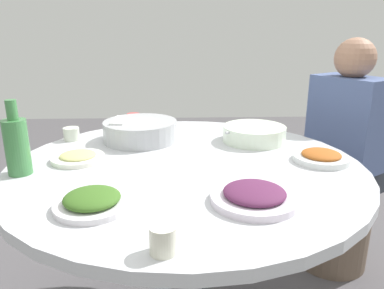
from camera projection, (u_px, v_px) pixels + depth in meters
The scene contains 13 objects.
round_dining_table at pixel (186, 192), 1.37m from camera, with size 1.27×1.27×0.77m.
rice_bowl at pixel (140, 130), 1.59m from camera, with size 0.31×0.31×0.09m.
soup_bowl at pixel (254, 134), 1.58m from camera, with size 0.27×0.27×0.07m.
dish_greens at pixel (92, 201), 0.99m from camera, with size 0.21×0.21×0.05m.
dish_eggplant at pixel (254, 196), 1.02m from camera, with size 0.24×0.24×0.05m.
dish_noodles at pixel (78, 157), 1.35m from camera, with size 0.19×0.19×0.03m.
dish_stirfry at pixel (321, 157), 1.34m from camera, with size 0.20×0.20×0.04m.
green_bottle at pixel (17, 145), 1.20m from camera, with size 0.08×0.08×0.25m.
tea_cup_near at pixel (134, 120), 1.82m from camera, with size 0.06×0.06×0.06m, color #C24244.
tea_cup_far at pixel (163, 240), 0.79m from camera, with size 0.06×0.06×0.06m, color silver.
tea_cup_side at pixel (71, 134), 1.60m from camera, with size 0.07×0.07×0.05m, color silver.
stool_for_diner_left at pixel (333, 226), 2.00m from camera, with size 0.37×0.37×0.44m, color brown.
diner_left at pixel (346, 130), 1.84m from camera, with size 0.46×0.45×0.76m.
Camera 1 is at (-0.02, -1.25, 1.24)m, focal length 34.57 mm.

